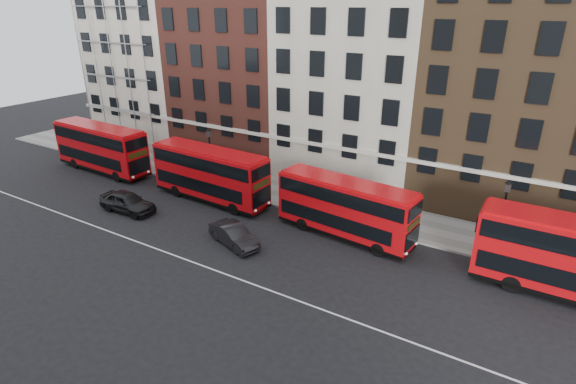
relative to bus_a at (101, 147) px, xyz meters
The scene contains 13 objects.
ground 22.54m from the bus_a, 16.23° to the right, with size 120.00×120.00×0.00m, color black.
pavement 22.05m from the bus_a, 11.14° to the left, with size 80.00×5.00×0.15m, color slate.
kerb 21.71m from the bus_a, ahead, with size 80.00×0.30×0.16m, color gray.
road_centre_line 23.17m from the bus_a, 21.01° to the right, with size 70.00×0.12×0.01m, color white.
building_terrace 25.40m from the bus_a, 28.71° to the left, with size 64.00×11.95×22.00m.
bus_a is the anchor object (origin of this frame).
bus_b 13.66m from the bus_a, ahead, with size 10.76×3.10×4.47m.
bus_c 25.83m from the bus_a, ahead, with size 10.19×3.42×4.20m.
car_rear 10.91m from the bus_a, 28.65° to the right, with size 1.94×4.82×1.64m, color black.
car_front 20.61m from the bus_a, 14.19° to the right, with size 1.49×4.28×1.41m, color black.
lamp_post_left 12.14m from the bus_a, 10.42° to the left, with size 0.44×0.44×5.33m.
lamp_post_right 35.59m from the bus_a, ahead, with size 0.44×0.44×5.33m.
iron_railings 22.53m from the bus_a, 16.66° to the left, with size 6.60×0.06×1.00m, color black, non-canonical shape.
Camera 1 is at (15.59, -20.02, 15.42)m, focal length 28.00 mm.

